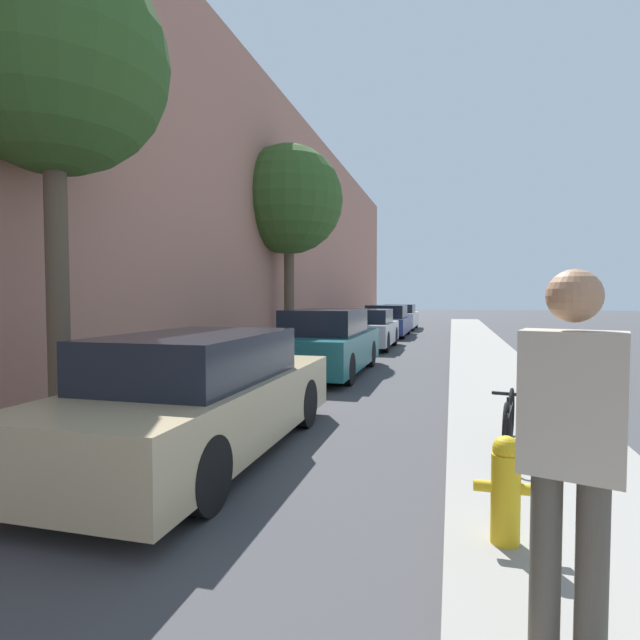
{
  "coord_description": "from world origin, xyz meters",
  "views": [
    {
      "loc": [
        1.93,
        2.09,
        1.82
      ],
      "look_at": [
        -0.25,
        10.39,
        1.42
      ],
      "focal_mm": 28.09,
      "sensor_mm": 36.0,
      "label": 1
    }
  ],
  "objects_px": {
    "parked_car_champagne": "(204,397)",
    "pedestrian": "(571,440)",
    "bicycle": "(509,421)",
    "parked_car_white": "(399,317)",
    "street_tree_near": "(52,61)",
    "parked_car_navy": "(387,321)",
    "fire_hydrant": "(506,488)",
    "parked_car_silver": "(369,329)",
    "parked_car_teal": "(327,343)",
    "street_tree_far": "(289,201)"
  },
  "relations": [
    {
      "from": "parked_car_silver",
      "to": "fire_hydrant",
      "type": "height_order",
      "value": "parked_car_silver"
    },
    {
      "from": "parked_car_white",
      "to": "fire_hydrant",
      "type": "bearing_deg",
      "value": -82.6
    },
    {
      "from": "parked_car_teal",
      "to": "pedestrian",
      "type": "distance_m",
      "value": 9.57
    },
    {
      "from": "parked_car_teal",
      "to": "bicycle",
      "type": "relative_size",
      "value": 3.16
    },
    {
      "from": "parked_car_white",
      "to": "fire_hydrant",
      "type": "height_order",
      "value": "parked_car_white"
    },
    {
      "from": "parked_car_silver",
      "to": "street_tree_near",
      "type": "distance_m",
      "value": 12.92
    },
    {
      "from": "parked_car_champagne",
      "to": "street_tree_near",
      "type": "distance_m",
      "value": 4.8
    },
    {
      "from": "parked_car_champagne",
      "to": "parked_car_silver",
      "type": "distance_m",
      "value": 12.38
    },
    {
      "from": "parked_car_silver",
      "to": "street_tree_near",
      "type": "height_order",
      "value": "street_tree_near"
    },
    {
      "from": "parked_car_white",
      "to": "street_tree_far",
      "type": "relative_size",
      "value": 0.65
    },
    {
      "from": "parked_car_champagne",
      "to": "pedestrian",
      "type": "relative_size",
      "value": 2.57
    },
    {
      "from": "parked_car_white",
      "to": "bicycle",
      "type": "bearing_deg",
      "value": -81.21
    },
    {
      "from": "parked_car_white",
      "to": "parked_car_champagne",
      "type": "bearing_deg",
      "value": -89.7
    },
    {
      "from": "parked_car_white",
      "to": "pedestrian",
      "type": "bearing_deg",
      "value": -82.56
    },
    {
      "from": "parked_car_teal",
      "to": "fire_hydrant",
      "type": "height_order",
      "value": "parked_car_teal"
    },
    {
      "from": "parked_car_white",
      "to": "street_tree_near",
      "type": "relative_size",
      "value": 0.7
    },
    {
      "from": "parked_car_silver",
      "to": "parked_car_navy",
      "type": "relative_size",
      "value": 0.86
    },
    {
      "from": "parked_car_white",
      "to": "pedestrian",
      "type": "relative_size",
      "value": 2.4
    },
    {
      "from": "parked_car_champagne",
      "to": "fire_hydrant",
      "type": "distance_m",
      "value": 3.47
    },
    {
      "from": "parked_car_navy",
      "to": "pedestrian",
      "type": "height_order",
      "value": "pedestrian"
    },
    {
      "from": "parked_car_champagne",
      "to": "pedestrian",
      "type": "bearing_deg",
      "value": -39.15
    },
    {
      "from": "parked_car_teal",
      "to": "bicycle",
      "type": "distance_m",
      "value": 6.54
    },
    {
      "from": "parked_car_white",
      "to": "street_tree_far",
      "type": "distance_m",
      "value": 13.55
    },
    {
      "from": "parked_car_navy",
      "to": "pedestrian",
      "type": "relative_size",
      "value": 2.54
    },
    {
      "from": "parked_car_champagne",
      "to": "parked_car_white",
      "type": "distance_m",
      "value": 23.31
    },
    {
      "from": "parked_car_white",
      "to": "street_tree_near",
      "type": "height_order",
      "value": "street_tree_near"
    },
    {
      "from": "parked_car_silver",
      "to": "parked_car_navy",
      "type": "bearing_deg",
      "value": 90.55
    },
    {
      "from": "parked_car_teal",
      "to": "fire_hydrant",
      "type": "bearing_deg",
      "value": -67.67
    },
    {
      "from": "parked_car_champagne",
      "to": "parked_car_teal",
      "type": "height_order",
      "value": "parked_car_teal"
    },
    {
      "from": "parked_car_silver",
      "to": "street_tree_far",
      "type": "relative_size",
      "value": 0.59
    },
    {
      "from": "parked_car_teal",
      "to": "parked_car_white",
      "type": "bearing_deg",
      "value": 90.04
    },
    {
      "from": "fire_hydrant",
      "to": "parked_car_teal",
      "type": "bearing_deg",
      "value": 112.33
    },
    {
      "from": "parked_car_teal",
      "to": "parked_car_navy",
      "type": "xyz_separation_m",
      "value": [
        -0.05,
        11.75,
        -0.04
      ]
    },
    {
      "from": "bicycle",
      "to": "parked_car_navy",
      "type": "bearing_deg",
      "value": 111.12
    },
    {
      "from": "parked_car_champagne",
      "to": "street_tree_far",
      "type": "relative_size",
      "value": 0.7
    },
    {
      "from": "parked_car_navy",
      "to": "street_tree_far",
      "type": "xyz_separation_m",
      "value": [
        -2.35,
        -7.34,
        4.31
      ]
    },
    {
      "from": "parked_car_white",
      "to": "street_tree_near",
      "type": "distance_m",
      "value": 23.43
    },
    {
      "from": "parked_car_silver",
      "to": "pedestrian",
      "type": "distance_m",
      "value": 15.42
    },
    {
      "from": "pedestrian",
      "to": "bicycle",
      "type": "height_order",
      "value": "pedestrian"
    },
    {
      "from": "parked_car_champagne",
      "to": "parked_car_silver",
      "type": "height_order",
      "value": "parked_car_champagne"
    },
    {
      "from": "parked_car_champagne",
      "to": "street_tree_near",
      "type": "height_order",
      "value": "street_tree_near"
    },
    {
      "from": "parked_car_silver",
      "to": "fire_hydrant",
      "type": "relative_size",
      "value": 5.31
    },
    {
      "from": "fire_hydrant",
      "to": "pedestrian",
      "type": "bearing_deg",
      "value": -81.74
    },
    {
      "from": "pedestrian",
      "to": "bicycle",
      "type": "relative_size",
      "value": 1.24
    },
    {
      "from": "pedestrian",
      "to": "parked_car_champagne",
      "type": "bearing_deg",
      "value": -22.42
    },
    {
      "from": "street_tree_far",
      "to": "pedestrian",
      "type": "distance_m",
      "value": 15.05
    },
    {
      "from": "parked_car_navy",
      "to": "parked_car_white",
      "type": "bearing_deg",
      "value": 89.62
    },
    {
      "from": "parked_car_teal",
      "to": "bicycle",
      "type": "bearing_deg",
      "value": -57.85
    },
    {
      "from": "street_tree_near",
      "to": "parked_car_silver",
      "type": "bearing_deg",
      "value": 79.65
    },
    {
      "from": "bicycle",
      "to": "street_tree_far",
      "type": "bearing_deg",
      "value": 130.17
    }
  ]
}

